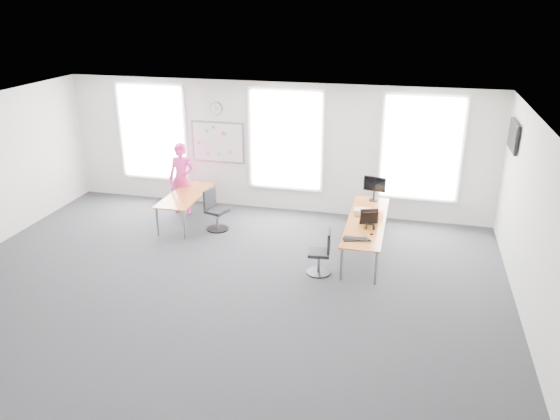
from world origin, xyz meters
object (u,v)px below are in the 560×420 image
(desk_right, at_px, (366,222))
(headphones, at_px, (369,227))
(chair_left, at_px, (215,212))
(monitor, at_px, (375,186))
(person, at_px, (182,179))
(desk_left, at_px, (186,197))
(chair_right, at_px, (322,255))
(keyboard, at_px, (356,239))

(desk_right, height_order, headphones, headphones)
(chair_left, distance_m, headphones, 3.48)
(chair_left, xyz_separation_m, headphones, (3.38, -0.77, 0.32))
(monitor, bearing_deg, person, -167.52)
(monitor, bearing_deg, desk_right, -80.72)
(desk_left, height_order, person, person)
(person, distance_m, monitor, 4.39)
(chair_right, bearing_deg, desk_right, 143.13)
(desk_right, relative_size, desk_left, 1.50)
(chair_right, relative_size, monitor, 1.58)
(desk_right, relative_size, monitor, 5.09)
(desk_right, distance_m, person, 4.48)
(desk_left, bearing_deg, chair_right, -26.65)
(desk_left, bearing_deg, monitor, 8.35)
(chair_left, bearing_deg, desk_left, 92.43)
(desk_right, xyz_separation_m, person, (-4.34, 1.08, 0.21))
(chair_right, distance_m, person, 4.30)
(chair_left, height_order, person, person)
(chair_right, relative_size, headphones, 4.44)
(desk_right, distance_m, monitor, 1.21)
(keyboard, bearing_deg, person, 137.93)
(chair_left, bearing_deg, monitor, -58.44)
(chair_left, bearing_deg, desk_right, -78.11)
(chair_left, xyz_separation_m, keyboard, (3.18, -1.31, 0.28))
(chair_right, relative_size, chair_left, 0.94)
(desk_left, relative_size, keyboard, 4.07)
(person, xyz_separation_m, monitor, (4.39, 0.08, 0.15))
(keyboard, distance_m, monitor, 2.14)
(chair_right, xyz_separation_m, chair_left, (-2.60, 1.47, 0.02))
(person, relative_size, monitor, 3.11)
(keyboard, height_order, monitor, monitor)
(desk_left, distance_m, person, 0.65)
(person, distance_m, headphones, 4.69)
(person, bearing_deg, chair_left, -34.49)
(chair_right, height_order, person, person)
(desk_left, height_order, headphones, headphones)
(headphones, bearing_deg, person, 168.07)
(desk_right, bearing_deg, monitor, 87.79)
(headphones, bearing_deg, desk_right, 109.01)
(person, bearing_deg, keyboard, -25.59)
(desk_right, xyz_separation_m, chair_right, (-0.69, -1.13, -0.25))
(chair_right, distance_m, monitor, 2.47)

